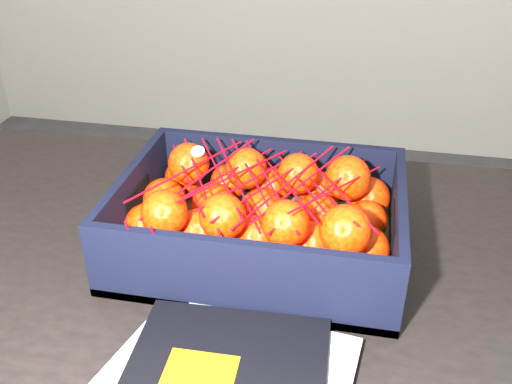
# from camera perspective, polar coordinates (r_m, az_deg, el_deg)

# --- Properties ---
(table) EXTENTS (1.21, 0.82, 0.75)m
(table) POSITION_cam_1_polar(r_m,az_deg,el_deg) (0.81, 0.40, -14.96)
(table) COLOR black
(table) RESTS_ON ground
(produce_crate) EXTENTS (0.38, 0.28, 0.11)m
(produce_crate) POSITION_cam_1_polar(r_m,az_deg,el_deg) (0.80, 0.42, -3.71)
(produce_crate) COLOR brown
(produce_crate) RESTS_ON table
(clementine_heap) EXTENTS (0.36, 0.27, 0.11)m
(clementine_heap) POSITION_cam_1_polar(r_m,az_deg,el_deg) (0.78, 0.53, -2.35)
(clementine_heap) COLOR #FD2905
(clementine_heap) RESTS_ON produce_crate
(mesh_net) EXTENTS (0.31, 0.25, 0.10)m
(mesh_net) POSITION_cam_1_polar(r_m,az_deg,el_deg) (0.76, -0.05, 0.72)
(mesh_net) COLOR #B70616
(mesh_net) RESTS_ON clementine_heap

